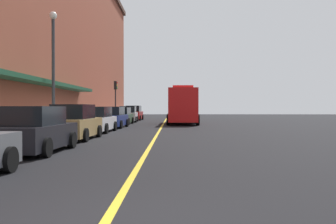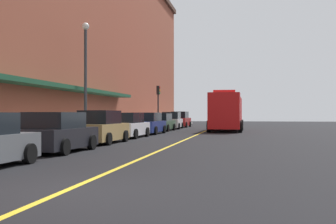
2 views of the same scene
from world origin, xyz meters
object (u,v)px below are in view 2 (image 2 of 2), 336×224
parked_car_2 (101,128)px  parking_meter_0 (159,119)px  parking_meter_1 (124,121)px  traffic_light_near (158,98)px  street_lamp_left (85,67)px  parked_car_6 (172,121)px  parked_car_4 (148,124)px  parked_car_5 (161,123)px  parked_car_3 (128,126)px  fire_truck (226,112)px  parked_car_7 (180,120)px  parked_car_1 (57,133)px

parked_car_2 → parking_meter_0: 21.94m
parking_meter_1 → traffic_light_near: (0.06, 12.11, 2.10)m
street_lamp_left → parked_car_6: bearing=84.2°
parked_car_4 → parked_car_5: 5.79m
parked_car_4 → parked_car_5: bearing=2.9°
parked_car_3 → fire_truck: bearing=-24.2°
parked_car_6 → street_lamp_left: street_lamp_left is taller
parked_car_6 → parked_car_7: (0.01, 5.73, 0.03)m
parking_meter_1 → traffic_light_near: bearing=89.7°
parked_car_1 → parked_car_6: parked_car_6 is taller
parked_car_7 → fire_truck: 11.87m
traffic_light_near → parked_car_1: bearing=-87.2°
parked_car_4 → parked_car_7: 17.10m
parked_car_4 → parked_car_6: parked_car_6 is taller
parked_car_3 → traffic_light_near: size_ratio=1.06×
parked_car_4 → parked_car_3: bearing=-178.6°
parking_meter_0 → parking_meter_1: bearing=-90.0°
fire_truck → parked_car_3: bearing=-25.2°
parked_car_7 → traffic_light_near: 7.03m
parked_car_4 → parked_car_6: 11.38m
parked_car_4 → parking_meter_1: size_ratio=3.45×
parked_car_1 → fire_truck: size_ratio=0.49×
parked_car_5 → traffic_light_near: size_ratio=1.10×
street_lamp_left → parked_car_5: bearing=81.7°
parked_car_3 → parked_car_7: (-0.04, 22.34, 0.08)m
parking_meter_1 → parked_car_4: bearing=46.4°
parked_car_7 → fire_truck: bearing=-149.3°
parked_car_1 → parking_meter_0: bearing=4.1°
parked_car_4 → parking_meter_1: bearing=138.5°
parked_car_5 → parked_car_7: bearing=1.2°
parking_meter_1 → street_lamp_left: (-0.60, -6.13, 3.34)m
parked_car_2 → street_lamp_left: size_ratio=0.64×
parked_car_3 → parked_car_6: (-0.05, 16.61, 0.05)m
parked_car_2 → traffic_light_near: bearing=4.9°
parked_car_1 → traffic_light_near: bearing=4.1°
parked_car_3 → parked_car_5: bearing=1.7°
fire_truck → traffic_light_near: 8.21m
parking_meter_1 → traffic_light_near: traffic_light_near is taller
parking_meter_0 → parked_car_4: bearing=-82.7°
parking_meter_0 → parking_meter_1: 12.94m
parked_car_2 → parked_car_6: 21.85m
parked_car_2 → parked_car_6: parked_car_6 is taller
parked_car_3 → parked_car_4: parked_car_4 is taller
parked_car_3 → street_lamp_left: street_lamp_left is taller
parked_car_3 → parking_meter_1: parked_car_3 is taller
fire_truck → traffic_light_near: size_ratio=2.08×
parked_car_6 → street_lamp_left: 19.47m
fire_truck → parked_car_6: bearing=-127.3°
parking_meter_1 → parked_car_3: bearing=-69.5°
parked_car_3 → parking_meter_1: bearing=22.1°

